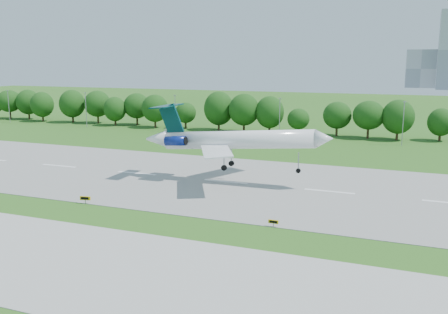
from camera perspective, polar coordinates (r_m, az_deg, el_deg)
ground at (r=86.05m, az=-18.66°, el=-5.27°), size 600.00×600.00×0.00m
runway at (r=105.63m, az=-9.94°, el=-1.85°), size 400.00×45.00×0.08m
tree_line at (r=164.75m, az=2.23°, el=5.06°), size 288.40×8.40×10.40m
light_poles at (r=156.27m, az=0.15°, el=4.80°), size 175.90×0.25×12.19m
airliner at (r=94.99m, az=0.50°, el=2.06°), size 37.49×27.28×12.18m
taxi_sign_centre at (r=85.32m, az=-15.58°, el=-4.57°), size 1.81×0.56×1.27m
taxi_sign_right at (r=71.51m, az=5.66°, el=-7.38°), size 1.49×0.22×1.04m
service_vehicle_a at (r=165.67m, az=-6.11°, el=3.11°), size 3.86×1.35×1.27m
service_vehicle_b at (r=158.98m, az=-5.91°, el=2.78°), size 3.83×1.70×1.28m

